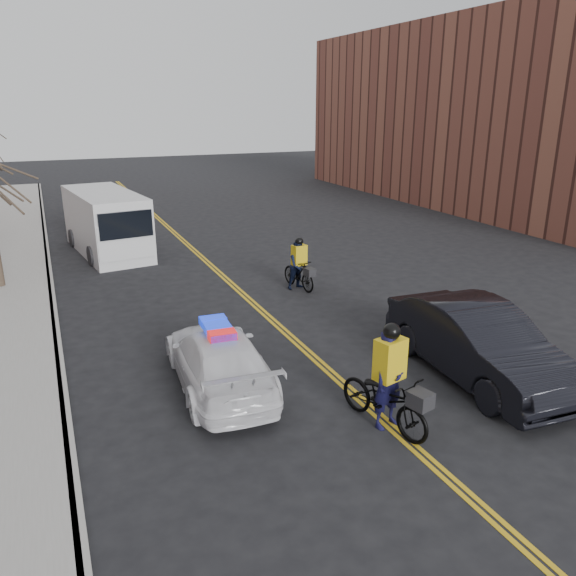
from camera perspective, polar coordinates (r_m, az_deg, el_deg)
The scene contains 11 objects.
ground at distance 14.08m, azimuth 3.70°, elevation -8.03°, with size 120.00×120.00×0.00m, color black.
center_line_left at distance 20.98m, azimuth -6.52°, elevation 0.89°, with size 0.10×60.00×0.01m, color gold.
center_line_right at distance 21.02m, azimuth -6.11°, elevation 0.94°, with size 0.10×60.00×0.01m, color gold.
sidewalk at distance 20.20m, azimuth -27.03°, elevation -1.54°, with size 3.00×60.00×0.15m, color gray.
curb at distance 20.14m, azimuth -22.81°, elevation -1.00°, with size 0.20×60.00×0.15m, color gray.
building_across at distance 40.36m, azimuth 20.90°, elevation 16.10°, with size 12.00×30.00×11.00m, color brown.
police_cruiser at distance 12.97m, azimuth -7.06°, elevation -7.15°, with size 2.23×4.85×1.53m.
dark_sedan at distance 13.96m, azimuth 18.73°, elevation -5.27°, with size 1.87×5.37×1.77m, color black.
cargo_van at distance 25.48m, azimuth -17.88°, elevation 6.21°, with size 3.10×6.55×2.64m.
cyclist_near at distance 11.54m, azimuth 10.18°, elevation -10.26°, with size 1.33×2.39×2.22m.
cyclist_far at distance 19.61m, azimuth 1.15°, elevation 1.98°, with size 0.91×1.88×1.85m.
Camera 1 is at (-5.88, -11.18, 6.23)m, focal length 35.00 mm.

